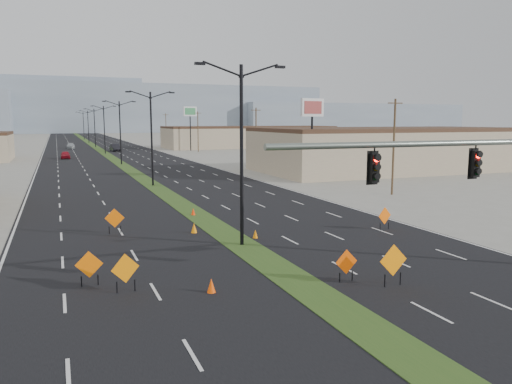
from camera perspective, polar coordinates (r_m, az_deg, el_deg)
name	(u,v)px	position (r m, az deg, el deg)	size (l,w,h in m)	color
ground	(361,325)	(18.19, 11.96, -14.67)	(600.00, 600.00, 0.00)	gray
road_surface	(104,153)	(114.47, -17.01, 4.32)	(25.00, 400.00, 0.02)	black
median_strip	(104,153)	(114.47, -17.01, 4.32)	(2.00, 400.00, 0.04)	#2B4E1C
building_se_near	(387,151)	(73.29, 14.72, 4.59)	(36.00, 18.00, 5.50)	tan
building_se_far	(249,138)	(132.72, -0.78, 6.24)	(44.00, 16.00, 5.00)	tan
mesa_center	(142,109)	(317.82, -12.95, 9.25)	(220.00, 50.00, 28.00)	gray
mesa_east	(347,117)	(358.10, 10.31, 8.38)	(160.00, 50.00, 18.00)	gray
mesa_backdrop	(18,105)	(334.62, -25.58, 8.94)	(140.00, 50.00, 32.00)	gray
signal_mast	(507,172)	(24.11, 26.78, 2.02)	(16.30, 0.60, 8.00)	slate
streetlight_0	(242,150)	(27.59, -1.66, 4.87)	(5.15, 0.24, 10.02)	black
streetlight_1	(152,135)	(54.71, -11.85, 6.35)	(5.15, 0.24, 10.02)	black
streetlight_2	(120,130)	(82.43, -15.26, 6.80)	(5.15, 0.24, 10.02)	black
streetlight_3	(104,128)	(110.28, -16.95, 7.01)	(5.15, 0.24, 10.02)	black
streetlight_4	(95,126)	(138.20, -17.96, 7.14)	(5.15, 0.24, 10.02)	black
streetlight_5	(88,125)	(166.14, -18.63, 7.22)	(5.15, 0.24, 10.02)	black
streetlight_6	(84,125)	(194.10, -19.11, 7.28)	(5.15, 0.24, 10.02)	black
utility_pole_0	(394,145)	(48.82, 15.46, 5.15)	(1.60, 0.20, 9.00)	#4C3823
utility_pole_1	(256,135)	(79.56, 0.00, 6.51)	(1.60, 0.20, 9.00)	#4C3823
utility_pole_2	(198,131)	(112.81, -6.65, 6.95)	(1.60, 0.20, 9.00)	#4C3823
utility_pole_3	(166,129)	(146.87, -10.25, 7.15)	(1.60, 0.20, 9.00)	#4C3823
car_left	(65,155)	(98.50, -20.96, 3.97)	(1.63, 4.06, 1.38)	maroon
car_mid	(115,148)	(118.90, -15.80, 4.90)	(1.74, 5.00, 1.65)	black
car_far	(71,146)	(133.26, -20.41, 4.96)	(1.89, 4.65, 1.35)	#A1A6AA
construction_sign_0	(125,270)	(21.29, -14.71, -8.59)	(1.18, 0.42, 1.64)	#D76F04
construction_sign_1	(89,266)	(22.52, -18.54, -8.00)	(1.15, 0.11, 1.53)	#E86304
construction_sign_2	(115,219)	(32.26, -15.86, -2.98)	(1.18, 0.25, 1.59)	#F06105
construction_sign_3	(346,263)	(22.28, 10.29, -8.00)	(1.09, 0.08, 1.46)	#ED4F05
construction_sign_4	(393,262)	(22.10, 15.42, -7.68)	(1.37, 0.08, 1.83)	orange
construction_sign_5	(385,217)	(33.21, 14.49, -2.74)	(1.09, 0.28, 1.48)	#FF6005
cone_0	(211,286)	(20.84, -5.13, -10.62)	(0.37, 0.37, 0.61)	#FF4B05
cone_1	(194,228)	(31.58, -7.09, -4.10)	(0.39, 0.39, 0.65)	orange
cone_2	(255,234)	(29.96, -0.08, -4.82)	(0.32, 0.32, 0.54)	orange
cone_3	(193,212)	(37.34, -7.19, -2.26)	(0.34, 0.34, 0.56)	#FF3305
pole_sign_east_near	(312,114)	(58.74, 6.45, 8.88)	(3.12, 0.86, 9.52)	black
pole_sign_east_far	(190,115)	(117.76, -7.54, 8.77)	(3.33, 0.94, 10.18)	black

